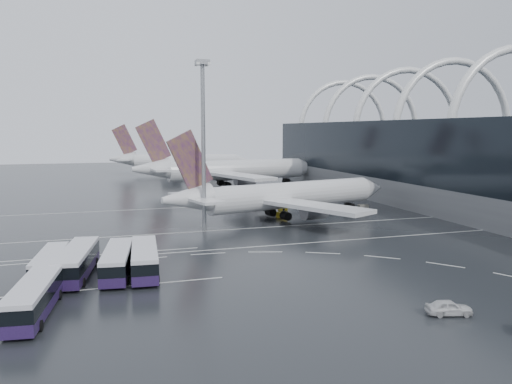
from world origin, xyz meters
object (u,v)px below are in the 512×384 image
object	(u,v)px
bus_row_far_a	(34,297)
gse_cart_belly_d	(363,207)
van_curve_b	(449,308)
airliner_main	(282,196)
bus_row_near_d	(145,259)
gse_cart_belly_c	(281,215)
airliner_gate_b	(227,171)
bus_row_near_a	(50,263)
floodlight_mast	(203,125)
bus_row_near_c	(117,261)
airliner_gate_c	(178,162)
gse_cart_belly_b	(316,205)
gse_cart_belly_e	(283,208)
bus_row_near_b	(77,261)

from	to	relation	value
bus_row_far_a	gse_cart_belly_d	xyz separation A→B (m)	(62.19, 47.08, -1.19)
van_curve_b	airliner_main	bearing A→B (deg)	12.20
airliner_main	bus_row_far_a	size ratio (longest dim) A/B	3.84
bus_row_near_d	bus_row_far_a	world-z (taller)	bus_row_near_d
gse_cart_belly_c	airliner_gate_b	bearing A→B (deg)	87.44
bus_row_near_d	bus_row_far_a	distance (m)	16.03
bus_row_near_a	floodlight_mast	size ratio (longest dim) A/B	0.41
airliner_gate_b	bus_row_near_a	size ratio (longest dim) A/B	4.95
bus_row_near_c	airliner_gate_c	bearing A→B (deg)	-4.27
gse_cart_belly_c	airliner_gate_c	bearing A→B (deg)	92.91
floodlight_mast	gse_cart_belly_b	size ratio (longest dim) A/B	12.61
airliner_gate_b	gse_cart_belly_c	distance (m)	55.01
bus_row_near_d	bus_row_near_a	bearing A→B (deg)	83.49
gse_cart_belly_e	floodlight_mast	bearing A→B (deg)	-141.79
bus_row_near_a	van_curve_b	bearing A→B (deg)	-118.16
van_curve_b	gse_cart_belly_c	size ratio (longest dim) A/B	2.24
bus_row_near_b	bus_row_near_c	distance (m)	4.80
bus_row_near_c	gse_cart_belly_b	bearing A→B (deg)	-40.18
gse_cart_belly_d	gse_cart_belly_e	distance (m)	17.92
airliner_gate_b	van_curve_b	xyz separation A→B (m)	(-5.85, -110.59, -4.49)
gse_cart_belly_b	van_curve_b	bearing A→B (deg)	-103.27
airliner_main	van_curve_b	distance (m)	54.63
gse_cart_belly_b	airliner_gate_b	bearing A→B (deg)	101.74
airliner_main	bus_row_near_a	world-z (taller)	airliner_main
gse_cart_belly_d	gse_cart_belly_e	xyz separation A→B (m)	(-17.21, 5.01, -0.08)
bus_row_near_c	floodlight_mast	xyz separation A→B (m)	(15.77, 23.98, 16.85)
gse_cart_belly_e	airliner_main	bearing A→B (deg)	-111.57
airliner_gate_b	floodlight_mast	world-z (taller)	floodlight_mast
bus_row_far_a	gse_cart_belly_c	xyz separation A→B (m)	(41.55, 43.86, -1.27)
bus_row_far_a	airliner_gate_b	bearing A→B (deg)	-17.15
gse_cart_belly_b	bus_row_near_c	bearing A→B (deg)	-137.53
bus_row_near_b	van_curve_b	xyz separation A→B (m)	(34.76, -24.37, -1.15)
bus_row_near_c	floodlight_mast	size ratio (longest dim) A/B	0.46
bus_row_near_a	bus_row_far_a	size ratio (longest dim) A/B	0.90
bus_row_near_b	gse_cart_belly_c	bearing A→B (deg)	-41.68
van_curve_b	bus_row_near_c	bearing A→B (deg)	67.38
airliner_gate_c	gse_cart_belly_b	size ratio (longest dim) A/B	23.56
bus_row_far_a	gse_cart_belly_b	world-z (taller)	bus_row_far_a
airliner_main	van_curve_b	xyz separation A→B (m)	(-3.02, -54.42, -3.72)
bus_row_near_c	gse_cart_belly_b	xyz separation A→B (m)	(45.36, 41.52, -1.15)
bus_row_near_b	bus_row_near_d	xyz separation A→B (m)	(7.98, -1.10, -0.05)
airliner_gate_c	bus_row_near_b	world-z (taller)	airliner_gate_c
airliner_main	gse_cart_belly_d	world-z (taller)	airliner_main
gse_cart_belly_d	bus_row_near_d	bearing A→B (deg)	-144.85
bus_row_near_a	bus_row_near_c	world-z (taller)	bus_row_near_c
airliner_main	bus_row_far_a	xyz separation A→B (m)	(-41.17, -42.45, -2.66)
airliner_main	gse_cart_belly_e	distance (m)	11.09
bus_row_near_b	gse_cart_belly_c	distance (m)	49.47
airliner_gate_b	bus_row_near_c	xyz separation A→B (m)	(-35.89, -87.11, -3.44)
bus_row_near_d	floodlight_mast	world-z (taller)	floodlight_mast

